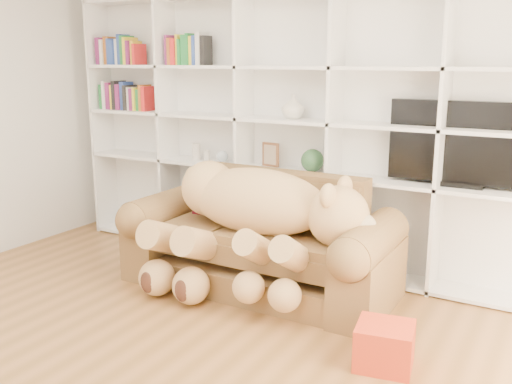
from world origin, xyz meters
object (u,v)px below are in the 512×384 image
Objects in this scene: tv at (462,145)px; teddy_bear at (252,216)px; gift_box at (384,346)px; sofa at (261,246)px.

teddy_bear is at bearing -147.68° from tv.
gift_box is at bearing -94.48° from tv.
teddy_bear is 1.57× the size of tv.
sofa is 0.35m from teddy_bear.
tv is at bearing 26.93° from teddy_bear.
gift_box is 1.75m from tv.
sofa is 1.25× the size of teddy_bear.
tv is at bearing 85.52° from gift_box.
gift_box is (1.27, -0.73, -0.21)m from sofa.
tv is (1.38, 0.67, 0.84)m from sofa.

